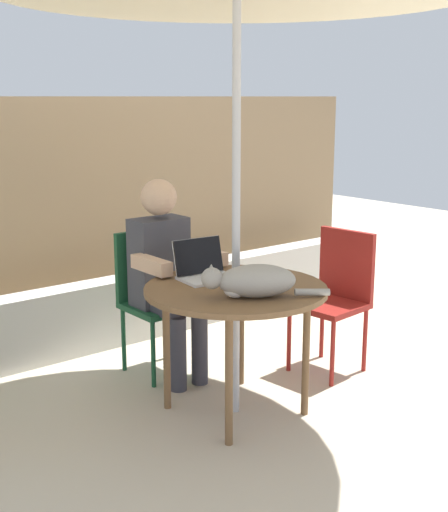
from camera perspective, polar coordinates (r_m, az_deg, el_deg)
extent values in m
plane|color=beige|center=(3.96, 0.94, -12.63)|extent=(14.00, 14.00, 0.00)
cube|color=#937756|center=(5.32, -13.00, 3.41)|extent=(5.85, 0.08, 1.71)
cube|color=beige|center=(4.93, -9.46, -4.61)|extent=(5.26, 0.20, 0.47)
cylinder|color=brown|center=(3.71, 0.98, -2.76)|extent=(0.99, 0.99, 0.03)
cylinder|color=brown|center=(4.18, 1.41, -6.09)|extent=(0.04, 0.04, 0.69)
cylinder|color=brown|center=(3.87, -4.76, -7.73)|extent=(0.04, 0.04, 0.69)
cylinder|color=brown|center=(3.47, 0.41, -10.22)|extent=(0.04, 0.04, 0.69)
cylinder|color=brown|center=(3.81, 6.77, -8.12)|extent=(0.04, 0.04, 0.69)
cylinder|color=#B7B7BC|center=(3.61, 1.01, 4.40)|extent=(0.04, 0.04, 2.34)
cube|color=#194C2D|center=(4.35, -5.29, -4.14)|extent=(0.40, 0.40, 0.04)
cube|color=#194C2D|center=(4.43, -6.65, -0.65)|extent=(0.40, 0.04, 0.44)
cylinder|color=#194C2D|center=(4.64, -4.66, -5.95)|extent=(0.03, 0.03, 0.42)
cylinder|color=#194C2D|center=(4.47, -8.27, -6.80)|extent=(0.03, 0.03, 0.42)
cylinder|color=#194C2D|center=(4.20, -5.85, -8.06)|extent=(0.03, 0.03, 0.42)
cylinder|color=#194C2D|center=(4.38, -2.11, -7.08)|extent=(0.03, 0.03, 0.42)
cube|color=maroon|center=(4.39, 8.58, -4.06)|extent=(0.44, 0.44, 0.04)
cube|color=maroon|center=(4.47, 10.07, -0.64)|extent=(0.07, 0.40, 0.44)
cylinder|color=maroon|center=(4.50, 11.53, -6.78)|extent=(0.03, 0.03, 0.42)
cylinder|color=maroon|center=(4.69, 8.08, -5.84)|extent=(0.03, 0.03, 0.42)
cylinder|color=maroon|center=(4.43, 5.38, -6.88)|extent=(0.03, 0.03, 0.42)
cylinder|color=maroon|center=(4.24, 8.93, -7.94)|extent=(0.03, 0.03, 0.42)
cube|color=#3F3F47|center=(4.27, -5.37, -0.45)|extent=(0.34, 0.20, 0.54)
sphere|color=#DBAD89|center=(4.19, -5.41, 4.86)|extent=(0.22, 0.22, 0.22)
cube|color=#383842|center=(4.16, -5.06, -3.93)|extent=(0.12, 0.30, 0.12)
cylinder|color=#383842|center=(4.14, -3.80, -8.07)|extent=(0.10, 0.10, 0.45)
cube|color=#383842|center=(4.25, -3.28, -3.54)|extent=(0.12, 0.30, 0.12)
cylinder|color=#383842|center=(4.23, -2.02, -7.59)|extent=(0.10, 0.10, 0.45)
cube|color=#DBAD89|center=(3.97, -6.00, -0.74)|extent=(0.08, 0.32, 0.08)
cube|color=#DBAD89|center=(4.20, -1.44, 0.07)|extent=(0.08, 0.32, 0.08)
cube|color=silver|center=(3.84, -1.31, -1.86)|extent=(0.32, 0.25, 0.02)
cube|color=black|center=(3.90, -2.12, 0.01)|extent=(0.30, 0.09, 0.20)
cube|color=silver|center=(3.90, -2.19, 0.03)|extent=(0.30, 0.09, 0.20)
ellipsoid|color=gray|center=(3.49, 2.72, -2.06)|extent=(0.44, 0.38, 0.17)
sphere|color=gray|center=(3.46, -1.00, -1.86)|extent=(0.11, 0.11, 0.11)
ellipsoid|color=white|center=(3.49, 0.93, -2.72)|extent=(0.17, 0.17, 0.09)
cylinder|color=gray|center=(3.54, 7.28, -2.97)|extent=(0.17, 0.13, 0.04)
cone|color=gray|center=(3.47, -1.05, -0.93)|extent=(0.04, 0.04, 0.03)
cone|color=gray|center=(3.42, -0.95, -1.17)|extent=(0.04, 0.04, 0.03)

